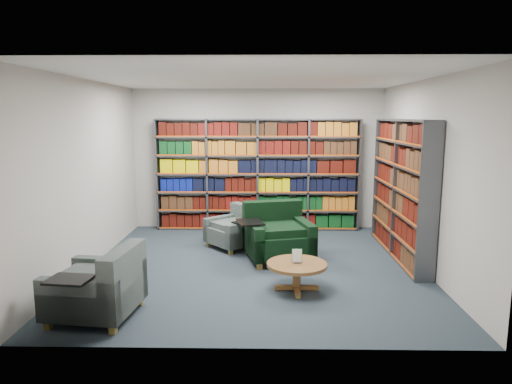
{
  "coord_description": "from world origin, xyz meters",
  "views": [
    {
      "loc": [
        0.13,
        -6.68,
        2.26
      ],
      "look_at": [
        0.0,
        0.6,
        1.05
      ],
      "focal_mm": 32.0,
      "sensor_mm": 36.0,
      "label": 1
    }
  ],
  "objects_px": {
    "chair_teal_front": "(102,289)",
    "coffee_table": "(297,268)",
    "chair_teal_left": "(237,230)",
    "chair_green_right": "(276,236)"
  },
  "relations": [
    {
      "from": "chair_teal_front",
      "to": "coffee_table",
      "type": "bearing_deg",
      "value": 20.79
    },
    {
      "from": "chair_teal_left",
      "to": "chair_green_right",
      "type": "xyz_separation_m",
      "value": [
        0.67,
        -0.65,
        0.07
      ]
    },
    {
      "from": "chair_teal_left",
      "to": "chair_teal_front",
      "type": "xyz_separation_m",
      "value": [
        -1.36,
        -2.9,
        0.04
      ]
    },
    {
      "from": "coffee_table",
      "to": "chair_green_right",
      "type": "bearing_deg",
      "value": 99.45
    },
    {
      "from": "chair_green_right",
      "to": "chair_teal_front",
      "type": "xyz_separation_m",
      "value": [
        -2.03,
        -2.25,
        -0.03
      ]
    },
    {
      "from": "chair_teal_front",
      "to": "coffee_table",
      "type": "relative_size",
      "value": 1.41
    },
    {
      "from": "chair_teal_left",
      "to": "coffee_table",
      "type": "xyz_separation_m",
      "value": [
        0.9,
        -2.04,
        0.01
      ]
    },
    {
      "from": "chair_green_right",
      "to": "chair_teal_left",
      "type": "bearing_deg",
      "value": 135.75
    },
    {
      "from": "chair_teal_left",
      "to": "coffee_table",
      "type": "relative_size",
      "value": 1.4
    },
    {
      "from": "chair_teal_front",
      "to": "coffee_table",
      "type": "distance_m",
      "value": 2.42
    }
  ]
}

